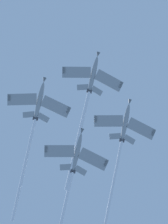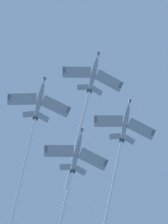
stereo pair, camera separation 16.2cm
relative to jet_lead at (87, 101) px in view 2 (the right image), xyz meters
The scene contains 4 objects.
jet_lead is the anchor object (origin of this frame).
jet_left_wing 16.14m from the jet_lead, 135.99° to the right, with size 19.72×35.68×18.76m.
jet_right_wing 17.89m from the jet_lead, 23.30° to the right, with size 19.80×39.57×20.71m.
jet_slot 24.32m from the jet_lead, 79.28° to the right, with size 19.69×39.58×21.04m.
Camera 2 is at (-4.19, 19.61, 1.82)m, focal length 64.54 mm.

